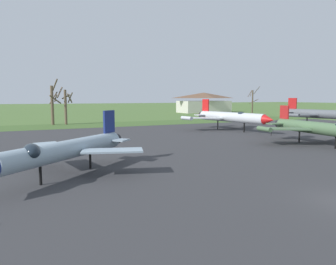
{
  "coord_description": "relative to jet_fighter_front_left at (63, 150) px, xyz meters",
  "views": [
    {
      "loc": [
        -15.66,
        -10.35,
        5.55
      ],
      "look_at": [
        -3.5,
        15.23,
        2.41
      ],
      "focal_mm": 33.64,
      "sensor_mm": 36.0,
      "label": 1
    }
  ],
  "objects": [
    {
      "name": "grass_verge_strip",
      "position": [
        13.0,
        41.28,
        -1.93
      ],
      "size": [
        167.53,
        12.0,
        0.06
      ],
      "primitive_type": "cube",
      "color": "#405E2A",
      "rests_on": "ground"
    },
    {
      "name": "jet_fighter_front_right",
      "position": [
        28.47,
        2.69,
        0.12
      ],
      "size": [
        12.32,
        14.85,
        4.54
      ],
      "color": "#4C6B47",
      "rests_on": "ground"
    },
    {
      "name": "bare_tree_center",
      "position": [
        3.72,
        45.6,
        2.5
      ],
      "size": [
        2.43,
        3.05,
        9.41
      ],
      "color": "brown",
      "rests_on": "ground"
    },
    {
      "name": "info_placard_rear_left",
      "position": [
        30.6,
        12.3,
        -1.32
      ],
      "size": [
        0.65,
        0.27,
        0.99
      ],
      "color": "black",
      "rests_on": "ground"
    },
    {
      "name": "asphalt_apron",
      "position": [
        13.0,
        5.67,
        -1.94
      ],
      "size": [
        107.53,
        59.22,
        0.05
      ],
      "primitive_type": "cube",
      "color": "#333335",
      "rests_on": "ground"
    },
    {
      "name": "bare_tree_right_of_center",
      "position": [
        6.18,
        45.28,
        2.22
      ],
      "size": [
        3.22,
        3.19,
        7.81
      ],
      "color": "brown",
      "rests_on": "ground"
    },
    {
      "name": "visitor_building",
      "position": [
        60.69,
        79.28,
        1.68
      ],
      "size": [
        19.71,
        10.27,
        7.48
      ],
      "color": "beige",
      "rests_on": "ground"
    },
    {
      "name": "bare_tree_far_right",
      "position": [
        55.44,
        45.76,
        2.25
      ],
      "size": [
        2.9,
        3.16,
        8.64
      ],
      "color": "brown",
      "rests_on": "ground"
    },
    {
      "name": "jet_fighter_front_left",
      "position": [
        0.0,
        0.0,
        0.0
      ],
      "size": [
        11.49,
        10.72,
        4.48
      ],
      "color": "#8EA3B2",
      "rests_on": "ground"
    },
    {
      "name": "jet_fighter_rear_center",
      "position": [
        50.16,
        18.94,
        0.5
      ],
      "size": [
        13.02,
        17.55,
        5.51
      ],
      "color": "#565B60",
      "rests_on": "ground"
    },
    {
      "name": "jet_fighter_rear_left",
      "position": [
        29.41,
        20.58,
        0.39
      ],
      "size": [
        14.13,
        16.52,
        5.29
      ],
      "color": "silver",
      "rests_on": "ground"
    }
  ]
}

